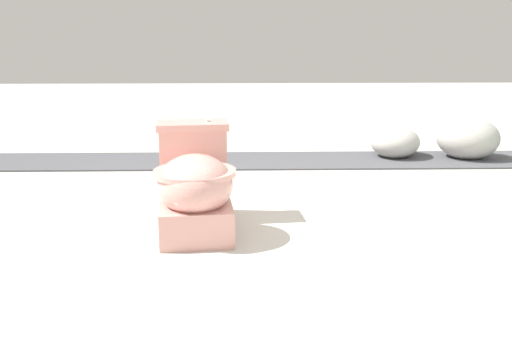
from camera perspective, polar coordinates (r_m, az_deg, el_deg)
name	(u,v)px	position (r m, az deg, el deg)	size (l,w,h in m)	color
ground_plane	(224,217)	(3.17, -3.04, -4.46)	(14.00, 14.00, 0.00)	beige
gravel_strip	(297,160)	(4.43, 3.89, 0.96)	(0.56, 8.00, 0.01)	#4C4C51
toilet	(195,187)	(2.94, -5.86, -1.56)	(0.67, 0.44, 0.52)	#E09E93
boulder_near	(395,142)	(4.64, 13.11, 2.65)	(0.38, 0.36, 0.24)	#B7B2AD
boulder_far	(468,138)	(4.73, 19.53, 2.93)	(0.46, 0.38, 0.32)	#B7B2AD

